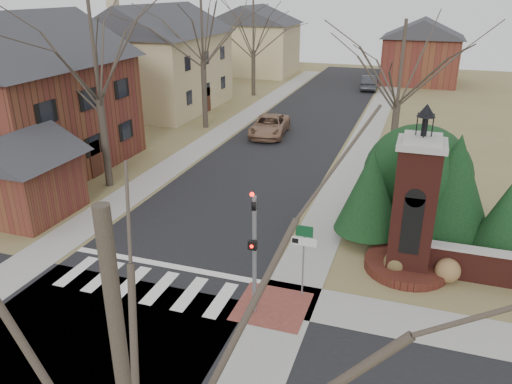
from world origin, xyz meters
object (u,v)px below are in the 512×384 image
at_px(traffic_signal_pole, 254,243).
at_px(sign_post, 304,247).
at_px(pickup_truck, 269,126).
at_px(distant_car, 370,82).
at_px(brick_gate_monument, 412,219).

relative_size(traffic_signal_pole, sign_post, 1.64).
relative_size(traffic_signal_pole, pickup_truck, 0.86).
height_order(pickup_truck, distant_car, distant_car).
relative_size(brick_gate_monument, distant_car, 1.41).
bearing_deg(traffic_signal_pole, sign_post, 47.57).
bearing_deg(traffic_signal_pole, brick_gate_monument, 43.24).
distance_m(sign_post, pickup_truck, 20.72).
bearing_deg(brick_gate_monument, traffic_signal_pole, -136.76).
bearing_deg(sign_post, distant_car, 93.38).
distance_m(brick_gate_monument, distant_car, 37.28).
bearing_deg(brick_gate_monument, distant_car, 98.89).
distance_m(sign_post, brick_gate_monument, 4.55).
height_order(sign_post, pickup_truck, sign_post).
height_order(traffic_signal_pole, pickup_truck, traffic_signal_pole).
distance_m(traffic_signal_pole, sign_post, 2.02).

